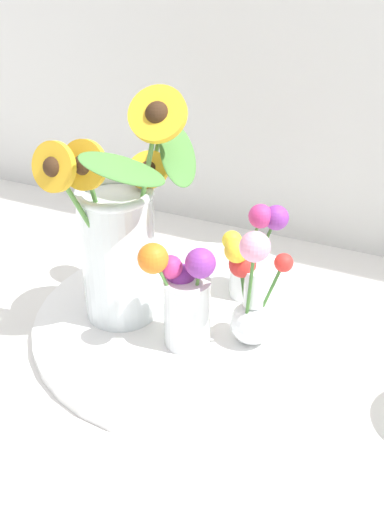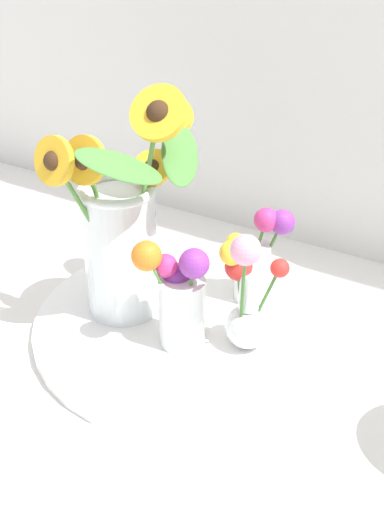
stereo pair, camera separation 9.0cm
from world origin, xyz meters
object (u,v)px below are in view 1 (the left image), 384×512
object	(u,v)px
mason_jar_sunflowers	(120,238)
vase_small_back	(252,254)
vase_small_center	(184,297)
vase_bulb_right	(251,293)
serving_tray	(192,321)

from	to	relation	value
mason_jar_sunflowers	vase_small_back	bearing A→B (deg)	39.14
vase_small_center	vase_bulb_right	bearing A→B (deg)	26.32
vase_small_center	vase_bulb_right	size ratio (longest dim) A/B	0.85
vase_small_center	serving_tray	bearing A→B (deg)	104.43
vase_bulb_right	serving_tray	bearing A→B (deg)	167.89
mason_jar_sunflowers	vase_small_center	distance (m)	0.14
serving_tray	mason_jar_sunflowers	size ratio (longest dim) A/B	1.36
mason_jar_sunflowers	vase_small_back	distance (m)	0.22
vase_small_center	vase_small_back	size ratio (longest dim) A/B	1.09
serving_tray	vase_bulb_right	distance (m)	0.14
mason_jar_sunflowers	vase_small_back	world-z (taller)	mason_jar_sunflowers
mason_jar_sunflowers	vase_bulb_right	xyz separation A→B (m)	(0.21, 0.01, -0.05)
mason_jar_sunflowers	vase_small_center	world-z (taller)	mason_jar_sunflowers
serving_tray	vase_small_back	distance (m)	0.15
vase_small_center	mason_jar_sunflowers	bearing A→B (deg)	165.09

